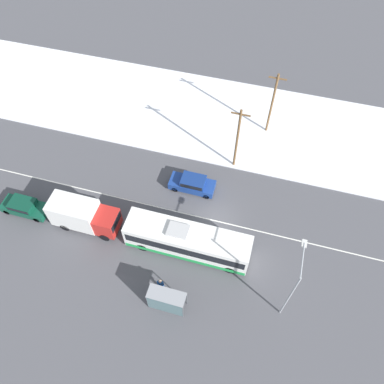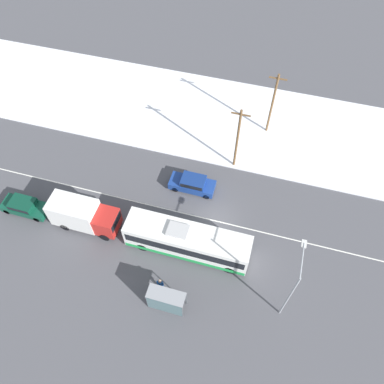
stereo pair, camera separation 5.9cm
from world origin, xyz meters
name	(u,v)px [view 1 (the left image)]	position (x,y,z in m)	size (l,w,h in m)	color
ground_plane	(216,221)	(0.00, 0.00, 0.00)	(120.00, 120.00, 0.00)	#4C4C51
snow_lot	(243,123)	(0.00, 13.54, 0.06)	(80.00, 13.70, 0.12)	white
lane_marking_center	(216,221)	(0.00, 0.00, 0.00)	(60.00, 0.12, 0.00)	silver
city_bus	(188,241)	(-1.74, -3.53, 1.53)	(10.96, 2.57, 3.13)	white
box_truck	(83,215)	(-11.57, -3.64, 1.71)	(6.24, 2.30, 3.13)	silver
sedan_car	(193,183)	(-3.13, 3.07, 0.85)	(4.51, 1.80, 1.57)	navy
parked_car_near_truck	(24,206)	(-17.82, -3.81, 0.78)	(4.48, 1.80, 1.43)	#0F4733
pedestrian_at_stop	(161,284)	(-2.88, -7.67, 1.02)	(0.60, 0.27, 1.67)	#23232D
bus_shelter	(166,302)	(-1.90, -9.18, 1.68)	(3.02, 1.20, 2.40)	gray
streetlamp	(293,284)	(7.07, -6.34, 4.63)	(0.36, 3.12, 7.20)	#9EA3A8
utility_pole_roadside	(237,139)	(0.21, 7.17, 4.02)	(1.80, 0.24, 7.66)	brown
utility_pole_snowlot	(272,103)	(2.69, 13.05, 4.02)	(1.80, 0.24, 7.68)	brown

